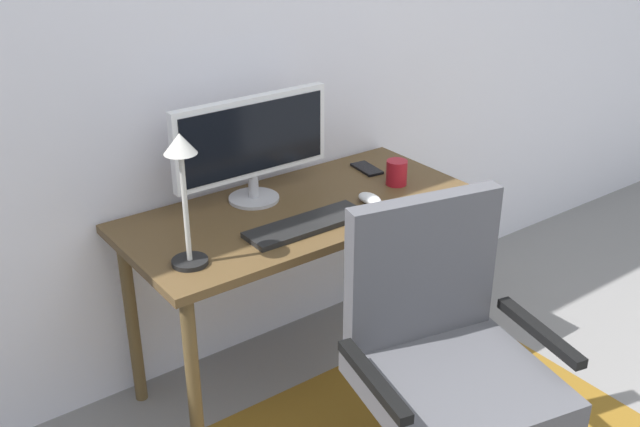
# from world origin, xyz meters

# --- Properties ---
(wall_back) EXTENTS (6.00, 0.10, 2.60)m
(wall_back) POSITION_xyz_m (0.00, 2.20, 1.30)
(wall_back) COLOR silver
(wall_back) RESTS_ON ground
(desk) EXTENTS (1.25, 0.58, 0.71)m
(desk) POSITION_xyz_m (-0.09, 1.84, 0.62)
(desk) COLOR brown
(desk) RESTS_ON ground
(monitor) EXTENTS (0.60, 0.18, 0.38)m
(monitor) POSITION_xyz_m (-0.18, 1.99, 0.93)
(monitor) COLOR #B2B2B7
(monitor) RESTS_ON desk
(keyboard) EXTENTS (0.43, 0.13, 0.02)m
(keyboard) POSITION_xyz_m (-0.16, 1.70, 0.72)
(keyboard) COLOR black
(keyboard) RESTS_ON desk
(computer_mouse) EXTENTS (0.06, 0.10, 0.03)m
(computer_mouse) POSITION_xyz_m (0.13, 1.72, 0.72)
(computer_mouse) COLOR white
(computer_mouse) RESTS_ON desk
(coffee_cup) EXTENTS (0.08, 0.08, 0.09)m
(coffee_cup) POSITION_xyz_m (0.32, 1.80, 0.75)
(coffee_cup) COLOR maroon
(coffee_cup) RESTS_ON desk
(cell_phone) EXTENTS (0.08, 0.15, 0.01)m
(cell_phone) POSITION_xyz_m (0.32, 1.97, 0.71)
(cell_phone) COLOR black
(cell_phone) RESTS_ON desk
(desk_lamp) EXTENTS (0.11, 0.11, 0.41)m
(desk_lamp) POSITION_xyz_m (-0.58, 1.71, 0.99)
(desk_lamp) COLOR black
(desk_lamp) RESTS_ON desk
(office_chair) EXTENTS (0.65, 0.61, 0.95)m
(office_chair) POSITION_xyz_m (-0.09, 1.10, 0.40)
(office_chair) COLOR slate
(office_chair) RESTS_ON ground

